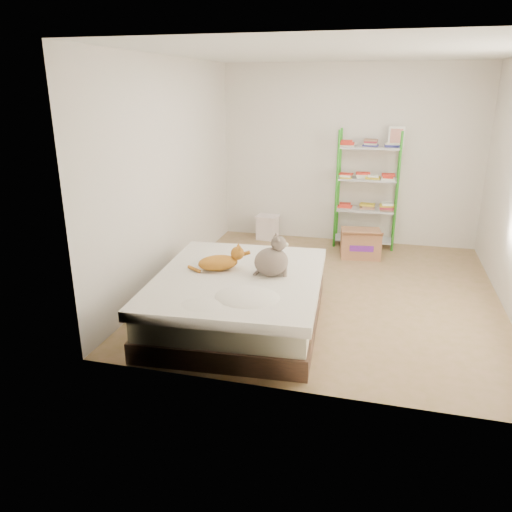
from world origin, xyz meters
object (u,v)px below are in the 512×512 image
(bed, at_px, (239,299))
(orange_cat, at_px, (218,261))
(cardboard_box, at_px, (360,243))
(white_bin, at_px, (267,227))
(shelf_unit, at_px, (368,187))
(grey_cat, at_px, (271,256))

(bed, xyz_separation_m, orange_cat, (-0.24, 0.09, 0.35))
(cardboard_box, relative_size, white_bin, 1.57)
(bed, xyz_separation_m, cardboard_box, (1.06, 2.41, -0.07))
(white_bin, bearing_deg, orange_cat, -86.97)
(bed, distance_m, shelf_unit, 3.19)
(orange_cat, relative_size, shelf_unit, 0.27)
(orange_cat, bearing_deg, grey_cat, -30.31)
(orange_cat, height_order, shelf_unit, shelf_unit)
(grey_cat, bearing_deg, cardboard_box, -39.78)
(bed, distance_m, grey_cat, 0.56)
(white_bin, bearing_deg, shelf_unit, 1.20)
(shelf_unit, distance_m, white_bin, 1.64)
(shelf_unit, distance_m, cardboard_box, 0.87)
(grey_cat, distance_m, cardboard_box, 2.50)
(bed, distance_m, white_bin, 2.93)
(bed, bearing_deg, shelf_unit, 65.75)
(orange_cat, relative_size, white_bin, 1.28)
(orange_cat, relative_size, grey_cat, 1.17)
(bed, relative_size, grey_cat, 5.15)
(orange_cat, bearing_deg, shelf_unit, 36.02)
(bed, height_order, grey_cat, grey_cat)
(orange_cat, height_order, cardboard_box, orange_cat)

